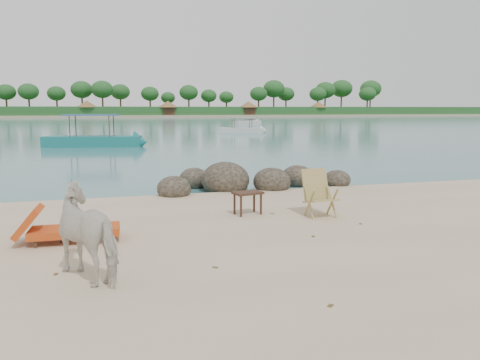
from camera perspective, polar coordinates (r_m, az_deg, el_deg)
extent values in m
plane|color=#3C6F79|center=(97.41, -14.55, 6.94)|extent=(400.00, 400.00, 0.00)
cube|color=tan|center=(177.38, -15.18, 7.58)|extent=(420.00, 90.00, 1.40)
cube|color=#1E4C1E|center=(142.37, -15.02, 8.15)|extent=(420.00, 18.00, 2.40)
ellipsoid|color=black|center=(13.61, -8.06, -1.19)|extent=(0.98, 1.08, 0.74)
ellipsoid|color=black|center=(14.59, -1.81, -0.09)|extent=(1.50, 1.64, 1.12)
ellipsoid|color=black|center=(14.62, 3.91, -0.32)|extent=(1.16, 1.28, 0.87)
ellipsoid|color=black|center=(15.79, 7.03, 0.24)|extent=(1.06, 1.17, 0.79)
ellipsoid|color=black|center=(15.63, 11.75, -0.09)|extent=(0.86, 0.94, 0.64)
ellipsoid|color=black|center=(15.40, -5.60, 0.01)|extent=(0.98, 1.08, 0.74)
ellipsoid|color=black|center=(15.96, -0.06, 0.10)|extent=(0.58, 0.64, 0.44)
imported|color=white|center=(7.23, -17.52, -6.15)|extent=(1.52, 1.75, 1.36)
plane|color=brown|center=(10.44, 14.49, -5.34)|extent=(0.13, 0.13, 0.00)
plane|color=brown|center=(9.25, 8.92, -6.97)|extent=(0.14, 0.14, 0.00)
plane|color=brown|center=(7.66, -21.53, -10.82)|extent=(0.11, 0.11, 0.00)
plane|color=brown|center=(11.03, -19.15, -4.80)|extent=(0.12, 0.12, 0.00)
plane|color=brown|center=(7.44, -3.06, -10.79)|extent=(0.14, 0.14, 0.00)
plane|color=brown|center=(9.37, -20.91, -7.24)|extent=(0.12, 0.12, 0.00)
plane|color=brown|center=(6.20, 10.96, -15.03)|extent=(0.14, 0.14, 0.00)
plane|color=brown|center=(11.11, 3.97, -4.24)|extent=(0.14, 0.14, 0.00)
plane|color=brown|center=(7.11, -17.47, -12.12)|extent=(0.14, 0.14, 0.00)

